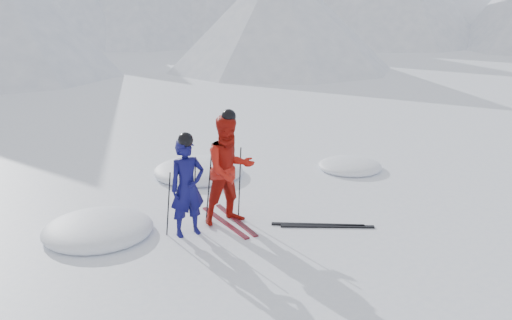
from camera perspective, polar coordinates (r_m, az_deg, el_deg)
ground at (r=11.18m, az=9.55°, el=-4.59°), size 160.00×160.00×0.00m
skier_blue at (r=9.41m, az=-7.24°, el=-2.90°), size 0.65×0.44×1.73m
skier_red at (r=9.83m, az=-2.81°, el=-1.06°), size 1.03×0.82×2.02m
pole_blue_left at (r=9.53m, az=-9.20°, el=-4.59°), size 0.12×0.08×1.15m
pole_blue_right at (r=9.82m, az=-6.48°, el=-3.83°), size 0.12×0.07×1.15m
pole_red_left at (r=10.01m, az=-4.99°, el=-2.81°), size 0.13×0.10×1.35m
pole_red_right at (r=10.20m, az=-1.73°, el=-2.38°), size 0.13×0.09×1.35m
ski_worn_left at (r=10.12m, az=-3.33°, el=-6.56°), size 0.13×1.70×0.03m
ski_worn_right at (r=10.23m, az=-2.15°, el=-6.28°), size 0.25×1.70×0.03m
ski_loose_a at (r=10.06m, az=6.53°, el=-6.79°), size 1.43×1.07×0.03m
ski_loose_b at (r=10.01m, az=7.52°, el=-6.94°), size 1.46×1.02×0.03m
snow_lumps at (r=11.85m, az=-5.81°, el=-3.22°), size 8.12×4.15×0.47m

